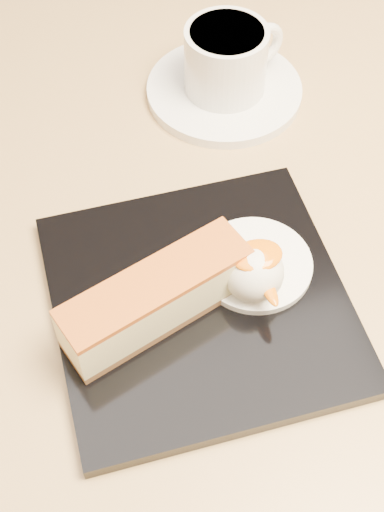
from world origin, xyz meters
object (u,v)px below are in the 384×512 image
object	(u,v)px
ice_cream_scoop	(254,273)
saucer	(224,90)
coffee_cup	(227,58)
cheesecake	(156,298)
table	(169,351)
dessert_plate	(200,302)

from	to	relation	value
ice_cream_scoop	saucer	xyz separation A→B (m)	(0.06, 0.23, -0.03)
ice_cream_scoop	coffee_cup	xyz separation A→B (m)	(0.06, 0.23, 0.01)
cheesecake	ice_cream_scoop	size ratio (longest dim) A/B	3.30
table	saucer	size ratio (longest dim) A/B	5.33
table	saucer	bearing A→B (deg)	57.30
ice_cream_scoop	dessert_plate	bearing A→B (deg)	172.87
ice_cream_scoop	coffee_cup	bearing A→B (deg)	75.47
table	coffee_cup	size ratio (longest dim) A/B	7.78
ice_cream_scoop	coffee_cup	world-z (taller)	coffee_cup
table	dessert_plate	distance (m)	0.17
saucer	coffee_cup	size ratio (longest dim) A/B	1.46
saucer	coffee_cup	distance (m)	0.04
dessert_plate	ice_cream_scoop	distance (m)	0.05
table	ice_cream_scoop	distance (m)	0.21
dessert_plate	ice_cream_scoop	size ratio (longest dim) A/B	4.83
table	cheesecake	size ratio (longest dim) A/B	5.32
cheesecake	saucer	xyz separation A→B (m)	(0.13, 0.23, -0.03)
table	cheesecake	xyz separation A→B (m)	(-0.02, -0.06, 0.19)
cheesecake	coffee_cup	world-z (taller)	coffee_cup
coffee_cup	dessert_plate	bearing A→B (deg)	-128.44
dessert_plate	cheesecake	distance (m)	0.05
table	coffee_cup	bearing A→B (deg)	56.93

